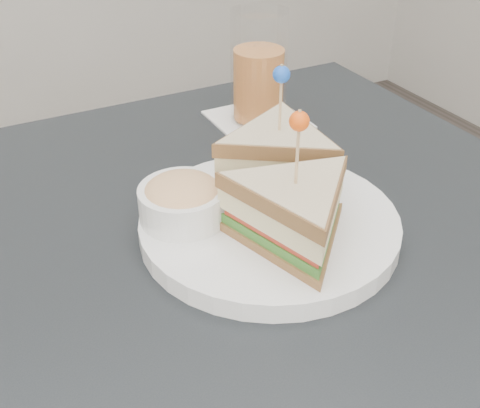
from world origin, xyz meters
name	(u,v)px	position (x,y,z in m)	size (l,w,h in m)	color
table	(236,312)	(0.00, 0.00, 0.67)	(0.80, 0.80, 0.75)	black
plate_meal	(272,194)	(0.05, 0.02, 0.79)	(0.33, 0.33, 0.16)	white
drink_set	(259,74)	(0.17, 0.26, 0.82)	(0.12, 0.12, 0.15)	white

